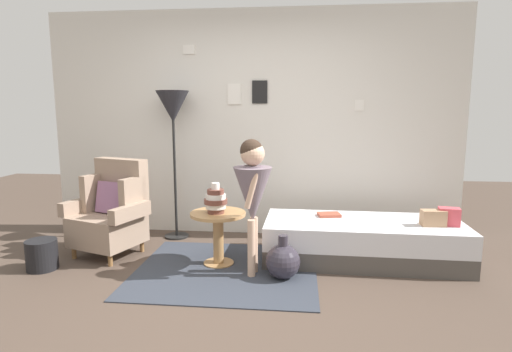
% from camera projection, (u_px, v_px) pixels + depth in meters
% --- Properties ---
extents(ground_plane, '(12.00, 12.00, 0.00)m').
position_uv_depth(ground_plane, '(223.00, 306.00, 3.14)').
color(ground_plane, '#4C3D33').
extents(gallery_wall, '(4.80, 0.12, 2.60)m').
position_uv_depth(gallery_wall, '(252.00, 124.00, 4.85)').
color(gallery_wall, silver).
rests_on(gallery_wall, ground).
extents(rug, '(1.65, 1.48, 0.01)m').
position_uv_depth(rug, '(226.00, 270.00, 3.83)').
color(rug, '#333842').
rests_on(rug, ground).
extents(armchair, '(0.87, 0.76, 0.97)m').
position_uv_depth(armchair, '(112.00, 212.00, 4.23)').
color(armchair, olive).
rests_on(armchair, ground).
extents(daybed, '(1.92, 0.84, 0.40)m').
position_uv_depth(daybed, '(363.00, 241.00, 4.06)').
color(daybed, '#4C4742').
rests_on(daybed, ground).
extents(pillow_head, '(0.20, 0.15, 0.17)m').
position_uv_depth(pillow_head, '(449.00, 217.00, 3.87)').
color(pillow_head, '#D64C56').
rests_on(pillow_head, daybed).
extents(pillow_mid, '(0.22, 0.13, 0.15)m').
position_uv_depth(pillow_mid, '(433.00, 218.00, 3.86)').
color(pillow_mid, tan).
rests_on(pillow_mid, daybed).
extents(side_table, '(0.53, 0.53, 0.51)m').
position_uv_depth(side_table, '(218.00, 228.00, 3.93)').
color(side_table, tan).
rests_on(side_table, ground).
extents(vase_striped, '(0.22, 0.22, 0.29)m').
position_uv_depth(vase_striped, '(216.00, 200.00, 3.86)').
color(vase_striped, brown).
rests_on(vase_striped, side_table).
extents(floor_lamp, '(0.37, 0.37, 1.68)m').
position_uv_depth(floor_lamp, '(173.00, 113.00, 4.62)').
color(floor_lamp, black).
rests_on(floor_lamp, ground).
extents(person_child, '(0.34, 0.34, 1.22)m').
position_uv_depth(person_child, '(253.00, 188.00, 3.61)').
color(person_child, '#D8AD8E').
rests_on(person_child, ground).
extents(book_on_daybed, '(0.25, 0.20, 0.03)m').
position_uv_depth(book_on_daybed, '(329.00, 215.00, 4.21)').
color(book_on_daybed, '#B0513B').
rests_on(book_on_daybed, daybed).
extents(demijohn_near, '(0.31, 0.31, 0.39)m').
position_uv_depth(demijohn_near, '(283.00, 261.00, 3.63)').
color(demijohn_near, '#332D38').
rests_on(demijohn_near, ground).
extents(magazine_basket, '(0.28, 0.28, 0.28)m').
position_uv_depth(magazine_basket, '(42.00, 255.00, 3.84)').
color(magazine_basket, black).
rests_on(magazine_basket, ground).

